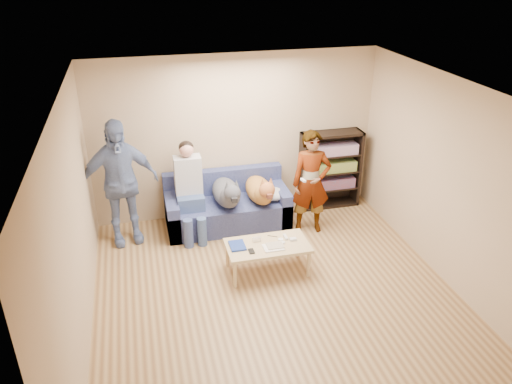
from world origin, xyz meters
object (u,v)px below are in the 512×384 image
object	(u,v)px
person_seated	(189,187)
coffee_table	(268,247)
person_standing_right	(311,183)
notebook_blue	(237,246)
bookshelf	(330,168)
dog_gray	(227,193)
camera_silver	(257,239)
dog_tan	(261,190)
sofa	(227,208)
person_standing_left	(119,183)

from	to	relation	value
person_seated	coffee_table	world-z (taller)	person_seated
person_standing_right	notebook_blue	distance (m)	1.63
person_seated	bookshelf	distance (m)	2.41
person_standing_right	notebook_blue	world-z (taller)	person_standing_right
dog_gray	bookshelf	distance (m)	1.87
camera_silver	person_standing_right	bearing A→B (deg)	37.64
person_seated	notebook_blue	bearing A→B (deg)	-69.91
camera_silver	person_seated	size ratio (longest dim) A/B	0.07
dog_tan	coffee_table	xyz separation A→B (m)	(-0.22, -1.20, -0.25)
person_seated	dog_tan	world-z (taller)	person_seated
sofa	bookshelf	size ratio (longest dim) A/B	1.46
sofa	dog_tan	size ratio (longest dim) A/B	1.64
coffee_table	bookshelf	world-z (taller)	bookshelf
camera_silver	dog_gray	world-z (taller)	dog_gray
camera_silver	coffee_table	world-z (taller)	camera_silver
coffee_table	camera_silver	bearing A→B (deg)	135.00
sofa	person_seated	distance (m)	0.77
person_standing_right	dog_gray	xyz separation A→B (m)	(-1.23, 0.30, -0.17)
person_standing_left	dog_gray	size ratio (longest dim) A/B	1.52
dog_gray	camera_silver	bearing A→B (deg)	-80.78
camera_silver	sofa	distance (m)	1.32
notebook_blue	sofa	xyz separation A→B (m)	(0.12, 1.37, -0.15)
person_standing_left	sofa	size ratio (longest dim) A/B	1.00
camera_silver	coffee_table	bearing A→B (deg)	-45.00
dog_gray	dog_tan	bearing A→B (deg)	-2.62
person_standing_right	notebook_blue	xyz separation A→B (m)	(-1.33, -0.88, -0.37)
coffee_table	notebook_blue	bearing A→B (deg)	172.87
person_standing_left	camera_silver	distance (m)	2.15
notebook_blue	dog_tan	xyz separation A→B (m)	(0.62, 1.15, 0.19)
person_standing_right	dog_gray	distance (m)	1.27
person_standing_left	dog_gray	bearing A→B (deg)	-12.02
bookshelf	person_standing_left	bearing A→B (deg)	-173.83
person_standing_left	coffee_table	distance (m)	2.33
person_seated	coffee_table	bearing A→B (deg)	-56.55
camera_silver	sofa	world-z (taller)	sofa
camera_silver	person_standing_left	bearing A→B (deg)	145.88
notebook_blue	person_seated	bearing A→B (deg)	110.09
dog_gray	bookshelf	bearing A→B (deg)	13.20
dog_tan	person_standing_right	bearing A→B (deg)	-21.36
camera_silver	dog_gray	size ratio (longest dim) A/B	0.09
notebook_blue	sofa	bearing A→B (deg)	84.87
sofa	dog_gray	size ratio (longest dim) A/B	1.53
person_standing_right	dog_tan	world-z (taller)	person_standing_right
person_standing_left	person_seated	bearing A→B (deg)	-9.45
person_standing_left	coffee_table	world-z (taller)	person_standing_left
camera_silver	dog_gray	bearing A→B (deg)	99.22
dog_gray	coffee_table	xyz separation A→B (m)	(0.30, -1.23, -0.26)
dog_gray	person_standing_left	bearing A→B (deg)	177.66
sofa	bookshelf	bearing A→B (deg)	7.40
person_standing_left	bookshelf	size ratio (longest dim) A/B	1.46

